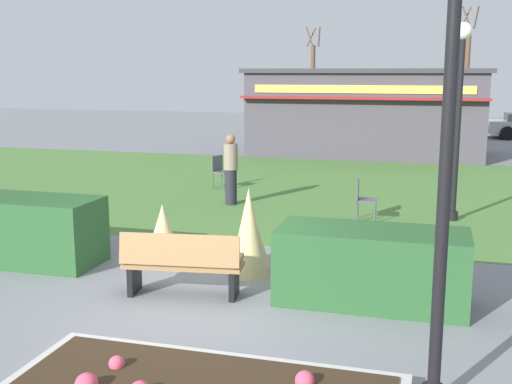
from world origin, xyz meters
name	(u,v)px	position (x,y,z in m)	size (l,w,h in m)	color
ground_plane	(197,302)	(0.00, 0.00, 0.00)	(80.00, 80.00, 0.00)	slate
lawn_patch	(316,189)	(0.00, 9.02, 0.00)	(36.00, 12.00, 0.01)	#4C7A38
park_bench	(182,264)	(-0.27, 0.14, 0.48)	(1.76, 0.75, 0.95)	#9E7547
hedge_left	(26,230)	(-3.41, 1.00, 0.55)	(2.48, 1.10, 1.10)	#28562B
hedge_right	(371,266)	(2.32, 0.64, 0.52)	(2.58, 1.10, 1.04)	#28562B
ornamental_grass_behind_left	(252,237)	(0.25, 1.85, 0.47)	(0.61, 0.61, 0.95)	#D1BC7F
ornamental_grass_behind_right	(249,232)	(0.36, 1.34, 0.70)	(0.61, 0.61, 1.39)	#D1BC7F
ornamental_grass_behind_center	(163,231)	(-1.35, 1.91, 0.46)	(0.60, 0.60, 0.93)	#D1BC7F
lamppost_near	(448,133)	(3.18, -2.00, 2.61)	(0.36, 0.36, 4.14)	black
lamppost_mid	(459,98)	(3.51, 6.15, 2.61)	(0.36, 0.36, 4.14)	black
trash_bin	(4,237)	(-3.77, 0.88, 0.44)	(0.52, 0.52, 0.88)	#2D4233
food_kiosk	(367,111)	(0.47, 17.13, 1.64)	(8.86, 5.10, 3.26)	#47424C
cafe_chair_east	(362,196)	(1.64, 5.58, 0.53)	(0.47, 0.47, 0.89)	#4C5156
cafe_chair_center	(220,169)	(-2.57, 8.46, 0.53)	(0.56, 0.56, 0.89)	#4C5156
person_strolling	(231,169)	(-1.59, 6.43, 0.86)	(0.34, 0.34, 1.69)	#23232D
parked_car_west_slot	(327,121)	(-2.37, 24.91, 0.64)	(4.33, 2.31, 1.20)	black
parked_car_center_slot	(424,123)	(2.45, 24.91, 0.64)	(4.35, 2.35, 1.20)	maroon
tree_left_bg	(466,77)	(4.46, 28.29, 2.89)	(0.91, 0.96, 6.50)	brown
tree_right_bg	(313,82)	(-4.22, 30.33, 2.51)	(0.91, 0.96, 5.75)	brown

